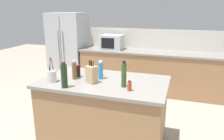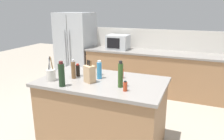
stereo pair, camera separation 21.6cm
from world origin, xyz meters
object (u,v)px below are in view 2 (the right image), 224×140
Objects in this scene: utensil_crock at (51,74)px; olive_oil_bottle at (121,75)px; microwave at (118,42)px; hot_sauce_bottle at (122,73)px; soy_sauce_bottle at (78,70)px; refrigerator at (76,48)px; pepper_grinder at (73,70)px; honey_jar at (99,71)px; wine_bottle at (62,75)px; knife_block at (90,74)px; dish_soap_bottle at (99,70)px; spice_jar_paprika at (125,86)px.

utensil_crock is 0.94m from olive_oil_bottle.
olive_oil_bottle is at bearing -68.53° from microwave.
utensil_crock reaches higher than hot_sauce_bottle.
utensil_crock is at bearing -128.75° from soy_sauce_bottle.
pepper_grinder is (1.38, -2.32, 0.18)m from refrigerator.
wine_bottle is at bearing -110.50° from honey_jar.
knife_block reaches higher than pepper_grinder.
wine_bottle reaches higher than pepper_grinder.
wine_bottle reaches higher than hot_sauce_bottle.
knife_block is 1.98× the size of hot_sauce_bottle.
utensil_crock is at bearing -90.28° from microwave.
refrigerator is 2.62m from soy_sauce_bottle.
microwave is 3.72× the size of honey_jar.
microwave reaches higher than pepper_grinder.
knife_block is at bearing -104.72° from dish_soap_bottle.
dish_soap_bottle reaches higher than soy_sauce_bottle.
dish_soap_bottle is at bearing -154.59° from hot_sauce_bottle.
soy_sauce_bottle is at bearing -57.85° from refrigerator.
soy_sauce_bottle reaches higher than hot_sauce_bottle.
knife_block is at bearing -78.03° from microwave.
olive_oil_bottle is at bearing -37.42° from honey_jar.
utensil_crock is 2.46× the size of honey_jar.
hot_sauce_bottle is (0.83, 0.45, -0.01)m from utensil_crock.
knife_block is at bearing 177.66° from olive_oil_bottle.
wine_bottle reaches higher than knife_block.
wine_bottle is 0.96× the size of olive_oil_bottle.
honey_jar is at bearing -51.32° from refrigerator.
dish_soap_bottle is (0.05, 0.19, 0.01)m from knife_block.
hot_sauce_bottle is at bearing -1.48° from honey_jar.
utensil_crock is at bearing 153.27° from wine_bottle.
pepper_grinder is at bearing 40.43° from utensil_crock.
wine_bottle is 0.82m from hot_sauce_bottle.
olive_oil_bottle is at bearing -6.49° from pepper_grinder.
soy_sauce_bottle is at bearing 165.55° from olive_oil_bottle.
soy_sauce_bottle is at bearing 84.85° from pepper_grinder.
spice_jar_paprika is at bearing -46.79° from olive_oil_bottle.
olive_oil_bottle reaches higher than pepper_grinder.
dish_soap_bottle is at bearing 56.97° from wine_bottle.
utensil_crock is 0.98× the size of olive_oil_bottle.
pepper_grinder is at bearing -59.14° from refrigerator.
microwave is 1.48× the size of olive_oil_bottle.
dish_soap_bottle is at bearing 147.19° from spice_jar_paprika.
utensil_crock reaches higher than pepper_grinder.
microwave is at bearing 112.60° from spice_jar_paprika.
pepper_grinder is 0.37m from honey_jar.
hot_sauce_bottle is at bearing 69.36° from knife_block.
olive_oil_bottle is (0.45, -0.34, 0.09)m from honey_jar.
microwave is at bearing 103.26° from honey_jar.
utensil_crock is 1.24× the size of pepper_grinder.
refrigerator is at bearing 128.01° from dish_soap_bottle.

